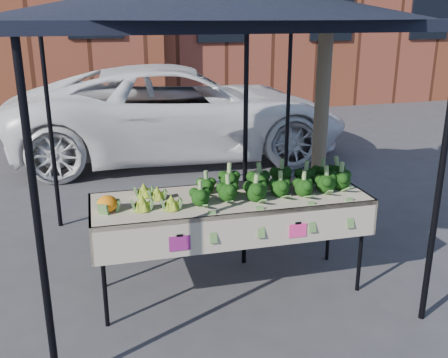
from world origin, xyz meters
TOP-DOWN VIEW (x-y plane):
  - ground at (0.00, 0.00)m, footprint 90.00×90.00m
  - table at (0.12, 0.01)m, footprint 2.43×0.89m
  - canopy at (0.06, 0.55)m, footprint 3.16×3.16m
  - broccoli_heap at (0.51, 0.04)m, footprint 1.57×0.54m
  - romanesco_cluster at (-0.54, 0.05)m, footprint 0.40×0.54m
  - cauliflower_pair at (-0.93, -0.04)m, footprint 0.17×0.17m
  - street_tree at (1.40, 0.87)m, footprint 2.28×2.28m

SIDE VIEW (x-z plane):
  - ground at x=0.00m, z-range 0.00..0.00m
  - table at x=0.12m, z-range 0.00..0.90m
  - cauliflower_pair at x=-0.93m, z-range 0.90..1.05m
  - romanesco_cluster at x=-0.54m, z-range 0.90..1.07m
  - broccoli_heap at x=0.51m, z-range 0.90..1.12m
  - canopy at x=0.06m, z-range 0.00..2.74m
  - street_tree at x=1.40m, z-range 0.00..4.49m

